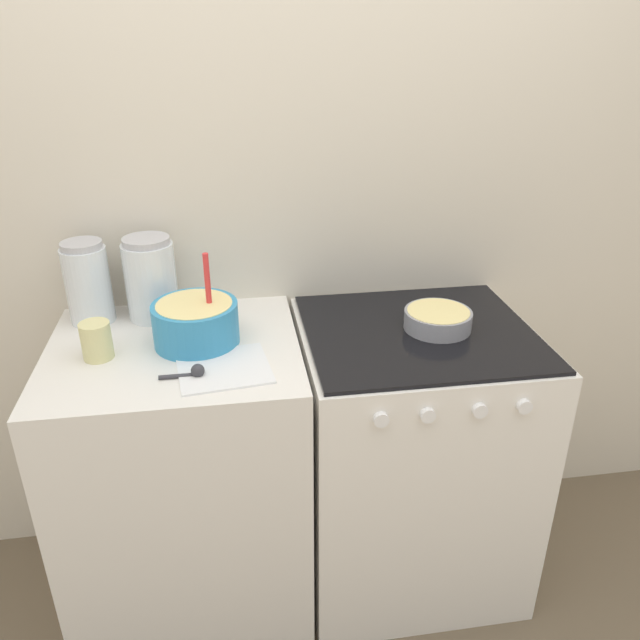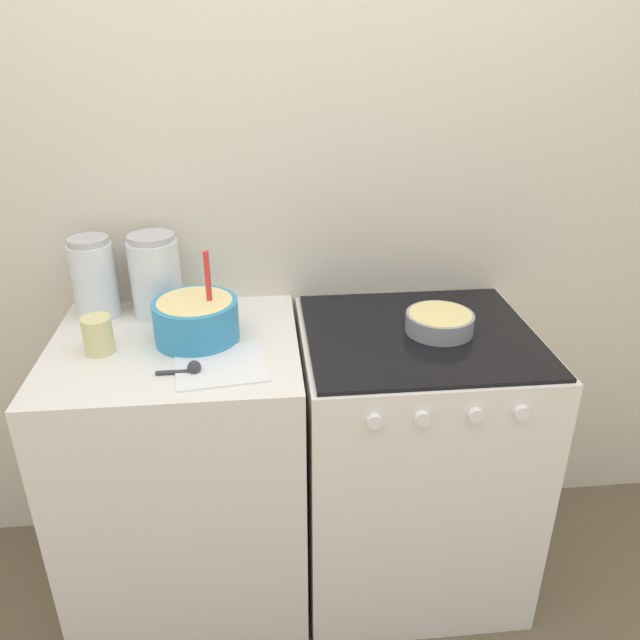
{
  "view_description": "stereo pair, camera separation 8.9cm",
  "coord_description": "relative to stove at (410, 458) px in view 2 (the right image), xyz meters",
  "views": [
    {
      "loc": [
        -0.18,
        -1.29,
        1.77
      ],
      "look_at": [
        0.07,
        0.33,
        0.98
      ],
      "focal_mm": 35.0,
      "sensor_mm": 36.0,
      "label": 1
    },
    {
      "loc": [
        -0.09,
        -1.3,
        1.77
      ],
      "look_at": [
        0.07,
        0.33,
        0.98
      ],
      "focal_mm": 35.0,
      "sensor_mm": 36.0,
      "label": 2
    }
  ],
  "objects": [
    {
      "name": "wall_back",
      "position": [
        -0.37,
        0.34,
        0.74
      ],
      "size": [
        4.44,
        0.05,
        2.4
      ],
      "color": "beige",
      "rests_on": "ground_plane"
    },
    {
      "name": "countertop_cabinet",
      "position": [
        -0.72,
        0.0,
        0.0
      ],
      "size": [
        0.71,
        0.63,
        0.93
      ],
      "color": "silver",
      "rests_on": "ground_plane"
    },
    {
      "name": "stove",
      "position": [
        0.0,
        0.0,
        0.0
      ],
      "size": [
        0.7,
        0.65,
        0.93
      ],
      "color": "white",
      "rests_on": "ground_plane"
    },
    {
      "name": "mixing_bowl",
      "position": [
        -0.65,
        0.02,
        0.54
      ],
      "size": [
        0.24,
        0.24,
        0.27
      ],
      "color": "#338CBF",
      "rests_on": "countertop_cabinet"
    },
    {
      "name": "baking_pan",
      "position": [
        0.06,
        0.0,
        0.5
      ],
      "size": [
        0.2,
        0.2,
        0.06
      ],
      "color": "gray",
      "rests_on": "stove"
    },
    {
      "name": "storage_jar_left",
      "position": [
        -0.97,
        0.22,
        0.57
      ],
      "size": [
        0.13,
        0.13,
        0.25
      ],
      "color": "silver",
      "rests_on": "countertop_cabinet"
    },
    {
      "name": "storage_jar_middle",
      "position": [
        -0.79,
        0.22,
        0.58
      ],
      "size": [
        0.15,
        0.15,
        0.26
      ],
      "color": "silver",
      "rests_on": "countertop_cabinet"
    },
    {
      "name": "tin_can",
      "position": [
        -0.92,
        -0.03,
        0.52
      ],
      "size": [
        0.08,
        0.08,
        0.1
      ],
      "color": "beige",
      "rests_on": "countertop_cabinet"
    },
    {
      "name": "recipe_page",
      "position": [
        -0.58,
        -0.15,
        0.47
      ],
      "size": [
        0.26,
        0.25,
        0.01
      ],
      "color": "white",
      "rests_on": "countertop_cabinet"
    },
    {
      "name": "measuring_spoon",
      "position": [
        -0.66,
        -0.17,
        0.48
      ],
      "size": [
        0.12,
        0.04,
        0.04
      ],
      "color": "#333338",
      "rests_on": "countertop_cabinet"
    }
  ]
}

